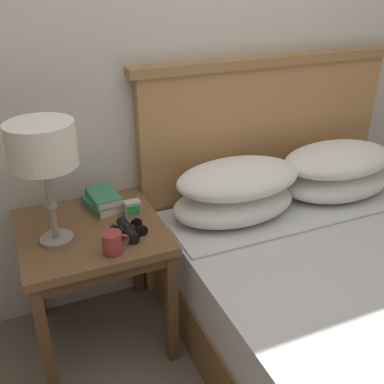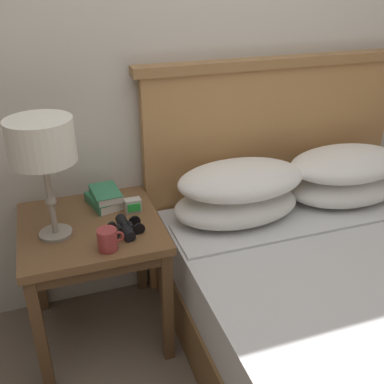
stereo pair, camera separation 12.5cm
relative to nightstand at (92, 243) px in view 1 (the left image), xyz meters
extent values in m
cube|color=beige|center=(0.56, 0.31, 0.79)|extent=(8.00, 0.06, 2.60)
cube|color=brown|center=(0.00, 0.00, 0.06)|extent=(0.58, 0.58, 0.04)
cube|color=brown|center=(0.00, 0.00, 0.02)|extent=(0.55, 0.55, 0.05)
cube|color=brown|center=(-0.26, -0.25, -0.23)|extent=(0.04, 0.04, 0.56)
cube|color=brown|center=(0.26, -0.25, -0.23)|extent=(0.04, 0.04, 0.56)
cube|color=brown|center=(-0.26, 0.26, -0.23)|extent=(0.04, 0.04, 0.56)
cube|color=brown|center=(0.26, 0.26, -0.23)|extent=(0.04, 0.04, 0.56)
cube|color=brown|center=(0.97, -0.74, -0.38)|extent=(1.28, 1.90, 0.26)
cube|color=silver|center=(0.97, -0.11, -0.02)|extent=(1.23, 0.28, 0.01)
cube|color=#AD7A47|center=(0.97, 0.24, 0.05)|extent=(1.34, 0.06, 1.13)
cube|color=olive|center=(0.97, 0.24, 0.64)|extent=(1.41, 0.10, 0.04)
ellipsoid|color=white|center=(0.67, 0.00, 0.05)|extent=(0.60, 0.36, 0.15)
ellipsoid|color=white|center=(1.27, 0.00, 0.05)|extent=(0.60, 0.36, 0.15)
ellipsoid|color=white|center=(0.69, 0.00, 0.17)|extent=(0.60, 0.36, 0.15)
ellipsoid|color=white|center=(1.26, 0.00, 0.17)|extent=(0.60, 0.36, 0.15)
cylinder|color=gray|center=(-0.14, -0.04, 0.09)|extent=(0.13, 0.13, 0.01)
cylinder|color=gray|center=(-0.14, -0.04, 0.25)|extent=(0.02, 0.02, 0.31)
sphere|color=gray|center=(-0.14, -0.04, 0.23)|extent=(0.04, 0.04, 0.04)
cylinder|color=silver|center=(-0.14, -0.04, 0.48)|extent=(0.24, 0.24, 0.16)
cube|color=silver|center=(0.09, 0.15, 0.10)|extent=(0.16, 0.21, 0.04)
cube|color=#337F56|center=(0.09, 0.15, 0.12)|extent=(0.16, 0.21, 0.00)
cube|color=#337F56|center=(0.03, 0.13, 0.10)|extent=(0.05, 0.18, 0.04)
cube|color=silver|center=(0.09, 0.14, 0.14)|extent=(0.13, 0.19, 0.03)
cube|color=#337F56|center=(0.09, 0.14, 0.15)|extent=(0.13, 0.19, 0.00)
cube|color=#337F56|center=(0.04, 0.14, 0.14)|extent=(0.02, 0.18, 0.03)
cylinder|color=black|center=(0.13, -0.15, 0.10)|extent=(0.05, 0.10, 0.04)
cylinder|color=black|center=(0.18, -0.15, 0.10)|extent=(0.05, 0.01, 0.05)
cylinder|color=black|center=(0.08, -0.15, 0.10)|extent=(0.04, 0.01, 0.04)
cylinder|color=black|center=(0.13, -0.08, 0.10)|extent=(0.05, 0.10, 0.04)
cylinder|color=black|center=(0.17, -0.08, 0.10)|extent=(0.05, 0.01, 0.05)
cylinder|color=black|center=(0.08, -0.09, 0.10)|extent=(0.04, 0.01, 0.04)
cube|color=black|center=(0.13, -0.12, 0.11)|extent=(0.06, 0.04, 0.01)
cylinder|color=black|center=(0.13, -0.12, 0.11)|extent=(0.02, 0.01, 0.02)
cylinder|color=#993333|center=(0.04, -0.21, 0.12)|extent=(0.08, 0.08, 0.08)
torus|color=#993333|center=(0.08, -0.21, 0.13)|extent=(0.05, 0.01, 0.05)
cube|color=#B7B2A8|center=(0.19, 0.04, 0.11)|extent=(0.07, 0.04, 0.06)
cube|color=green|center=(0.19, 0.02, 0.11)|extent=(0.06, 0.00, 0.04)
camera|label=1|loc=(-0.24, -1.62, 1.05)|focal=42.00mm
camera|label=2|loc=(-0.12, -1.66, 1.05)|focal=42.00mm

